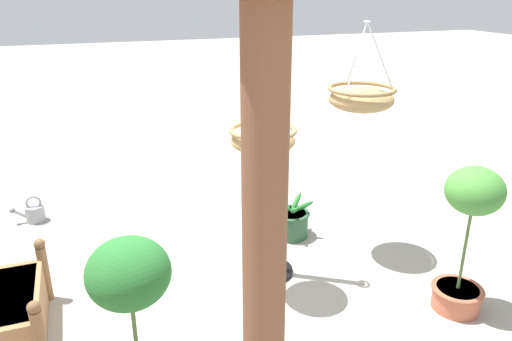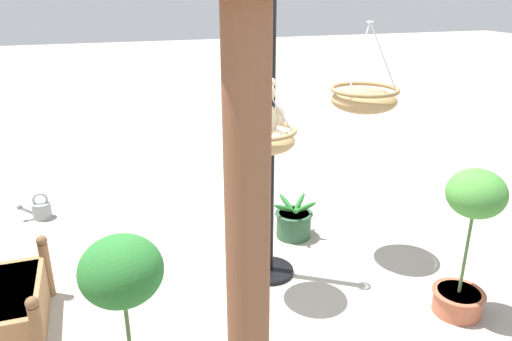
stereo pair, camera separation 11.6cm
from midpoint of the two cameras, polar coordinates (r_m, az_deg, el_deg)
name	(u,v)px [view 2 (the right image)]	position (r m, az deg, el deg)	size (l,w,h in m)	color
ground_plane	(252,281)	(4.41, 0.33, -12.84)	(40.00, 40.00, 0.00)	#A8A093
display_pole_central	(270,189)	(4.15, 2.44, -2.17)	(0.44, 0.44, 2.60)	black
hanging_basket_with_teddy	(263,138)	(3.69, 1.68, 3.76)	(0.52, 0.52, 0.53)	tan
teddy_bear	(264,114)	(3.62, 1.83, 6.65)	(0.31, 0.27, 0.45)	beige
hanging_basket_left_high	(364,98)	(4.38, 13.27, 8.20)	(0.59, 0.59, 0.76)	#A37F51
greenhouse_pillar_left	(248,311)	(2.05, 0.78, -16.08)	(0.33, 0.33, 2.53)	brown
potted_plant_flowering_red	(294,221)	(5.07, 5.09, -5.96)	(0.46, 0.47, 0.43)	#2D5638
potted_plant_tall_leafy	(470,232)	(4.04, 24.46, -6.57)	(0.43, 0.43, 1.22)	#BC6042
potted_plant_bushy_green	(126,316)	(2.90, -13.75, -16.21)	(0.45, 0.45, 1.22)	#4C4C51
watering_can	(41,210)	(5.94, -23.34, -4.23)	(0.35, 0.20, 0.30)	gray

